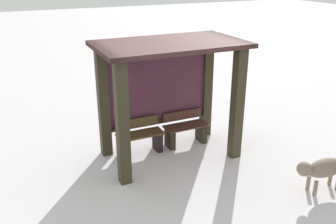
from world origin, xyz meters
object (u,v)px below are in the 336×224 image
(bus_shelter, at_px, (167,78))
(bench_center_inside, at_px, (185,130))
(dog, at_px, (322,169))
(bench_left_inside, at_px, (140,139))

(bus_shelter, bearing_deg, bench_center_inside, 18.50)
(bus_shelter, relative_size, bench_center_inside, 2.90)
(bus_shelter, bearing_deg, dog, -53.44)
(bench_left_inside, bearing_deg, bench_center_inside, 0.09)
(bench_center_inside, bearing_deg, bus_shelter, -161.50)
(bus_shelter, height_order, dog, bus_shelter)
(bench_left_inside, relative_size, bench_center_inside, 1.00)
(bus_shelter, distance_m, bench_left_inside, 1.46)
(bus_shelter, relative_size, dog, 2.52)
(bench_center_inside, height_order, dog, bench_center_inside)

